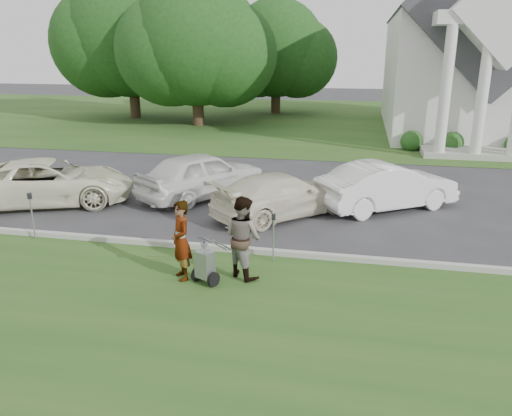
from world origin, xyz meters
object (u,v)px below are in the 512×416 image
(striping_cart, at_px, (205,265))
(car_c, at_px, (282,195))
(church, at_px, (469,33))
(car_b, at_px, (202,175))
(parking_meter_far, at_px, (31,210))
(car_a, at_px, (49,182))
(person_right, at_px, (243,238))
(parking_meter_near, at_px, (273,231))
(tree_back, at_px, (276,53))
(tree_far, at_px, (130,39))
(person_left, at_px, (181,241))
(tree_left, at_px, (196,47))
(car_d, at_px, (387,186))

(striping_cart, height_order, car_c, car_c)
(church, height_order, car_b, church)
(parking_meter_far, bearing_deg, church, 57.42)
(church, height_order, car_a, church)
(striping_cart, bearing_deg, person_right, 61.80)
(parking_meter_far, height_order, car_a, car_a)
(person_right, bearing_deg, parking_meter_near, -84.70)
(tree_back, bearing_deg, person_right, -81.71)
(striping_cart, distance_m, car_b, 6.85)
(tree_far, bearing_deg, striping_cart, -62.37)
(tree_far, xyz_separation_m, striping_cart, (13.77, -26.31, -5.25))
(tree_far, xyz_separation_m, person_left, (13.18, -26.17, -4.79))
(person_right, height_order, parking_meter_near, person_right)
(church, height_order, person_left, church)
(parking_meter_far, bearing_deg, tree_left, 96.42)
(person_left, relative_size, car_c, 0.39)
(person_right, relative_size, parking_meter_near, 1.49)
(parking_meter_far, height_order, car_c, parking_meter_far)
(striping_cart, bearing_deg, car_a, 170.26)
(parking_meter_near, relative_size, car_b, 0.26)
(tree_left, distance_m, car_a, 19.12)
(church, height_order, person_right, church)
(parking_meter_near, distance_m, car_c, 3.58)
(person_right, relative_size, car_b, 0.39)
(tree_back, height_order, car_a, tree_back)
(car_b, relative_size, car_d, 1.03)
(church, bearing_deg, parking_meter_far, -122.58)
(parking_meter_near, distance_m, car_b, 6.06)
(parking_meter_near, xyz_separation_m, car_d, (2.83, 4.96, -0.03))
(church, xyz_separation_m, tree_back, (-13.01, 6.87, -1.21))
(car_b, height_order, car_c, car_b)
(tree_left, bearing_deg, striping_cart, -71.57)
(person_right, bearing_deg, church, -74.85)
(car_a, relative_size, car_c, 1.17)
(car_b, relative_size, car_c, 1.03)
(parking_meter_near, distance_m, car_d, 5.71)
(car_a, bearing_deg, church, -61.27)
(car_a, height_order, car_d, car_d)
(church, distance_m, person_left, 26.69)
(tree_back, distance_m, parking_meter_near, 30.51)
(church, relative_size, parking_meter_near, 19.27)
(car_a, bearing_deg, car_b, -91.30)
(car_b, bearing_deg, parking_meter_far, 91.61)
(striping_cart, relative_size, parking_meter_far, 0.89)
(church, relative_size, tree_back, 2.51)
(striping_cart, relative_size, car_b, 0.25)
(person_left, relative_size, car_b, 0.38)
(tree_left, relative_size, car_b, 2.25)
(church, distance_m, parking_meter_far, 27.54)
(striping_cart, bearing_deg, car_d, 82.49)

